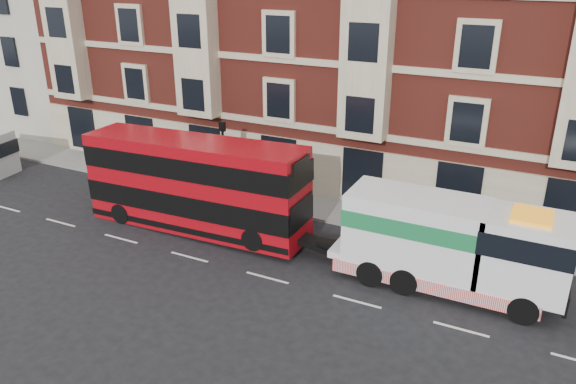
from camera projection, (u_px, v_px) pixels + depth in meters
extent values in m
plane|color=black|center=(267.00, 278.00, 23.66)|extent=(120.00, 120.00, 0.00)
cube|color=slate|center=(334.00, 210.00, 29.82)|extent=(90.00, 3.00, 0.15)
cube|color=maroon|center=(396.00, 23.00, 32.38)|extent=(45.00, 12.00, 18.00)
cube|color=beige|center=(18.00, 19.00, 44.50)|extent=(16.00, 10.00, 16.00)
cylinder|color=black|center=(224.00, 164.00, 30.42)|extent=(0.14, 0.14, 4.00)
cube|color=black|center=(222.00, 127.00, 29.62)|extent=(0.35, 0.15, 0.50)
cube|color=#A20911|center=(195.00, 184.00, 27.05)|extent=(11.33, 2.53, 4.45)
cube|color=black|center=(196.00, 197.00, 27.30)|extent=(11.37, 2.59, 1.06)
cube|color=black|center=(193.00, 162.00, 26.60)|extent=(11.37, 2.59, 1.01)
cylinder|color=black|center=(121.00, 213.00, 28.40)|extent=(1.05, 0.32, 1.05)
cylinder|color=black|center=(151.00, 197.00, 30.29)|extent=(1.05, 0.32, 1.05)
cylinder|color=black|center=(253.00, 239.00, 25.12)|extent=(1.05, 0.32, 1.05)
cylinder|color=black|center=(277.00, 220.00, 27.01)|extent=(1.05, 0.32, 1.05)
cube|color=white|center=(442.00, 266.00, 22.65)|extent=(9.11, 2.33, 0.30)
cube|color=white|center=(525.00, 253.00, 20.94)|extent=(3.24, 2.53, 2.93)
cube|color=white|center=(416.00, 230.00, 22.63)|extent=(5.46, 2.53, 2.93)
cube|color=#19713C|center=(417.00, 219.00, 22.43)|extent=(5.52, 2.57, 0.71)
cube|color=red|center=(436.00, 273.00, 22.87)|extent=(8.10, 2.59, 0.56)
cylinder|color=black|center=(523.00, 310.00, 20.53)|extent=(1.11, 0.35, 1.11)
cylinder|color=black|center=(529.00, 280.00, 22.42)|extent=(1.11, 0.35, 1.11)
cylinder|color=black|center=(404.00, 281.00, 22.36)|extent=(1.11, 0.40, 1.11)
cylinder|color=black|center=(419.00, 256.00, 24.25)|extent=(1.11, 0.40, 1.11)
cylinder|color=black|center=(370.00, 273.00, 22.95)|extent=(1.11, 0.40, 1.11)
cylinder|color=black|center=(387.00, 249.00, 24.84)|extent=(1.11, 0.40, 1.11)
cylinder|color=black|center=(9.00, 163.00, 35.73)|extent=(0.80, 0.35, 0.77)
imported|color=black|center=(224.00, 184.00, 30.83)|extent=(0.70, 0.60, 1.63)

